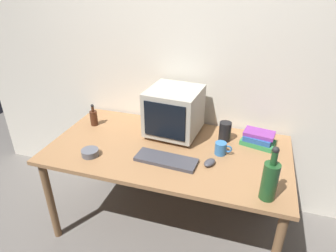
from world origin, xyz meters
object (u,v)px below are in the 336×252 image
(keyboard, at_px, (166,160))
(book_stack, at_px, (258,139))
(mug, at_px, (221,148))
(cd_spindle, at_px, (90,153))
(metal_canister, at_px, (225,132))
(crt_monitor, at_px, (174,111))
(bottle_tall, at_px, (270,180))
(bottle_short, at_px, (94,117))
(computer_mouse, at_px, (210,163))

(keyboard, xyz_separation_m, book_stack, (0.58, 0.41, 0.04))
(book_stack, relative_size, mug, 2.18)
(cd_spindle, bearing_deg, metal_canister, 29.46)
(mug, bearing_deg, crt_monitor, 155.35)
(metal_canister, bearing_deg, bottle_tall, -60.86)
(bottle_tall, distance_m, bottle_short, 1.47)
(keyboard, distance_m, cd_spindle, 0.53)
(computer_mouse, relative_size, metal_canister, 0.67)
(bottle_tall, relative_size, bottle_short, 1.81)
(keyboard, distance_m, bottle_tall, 0.68)
(keyboard, height_order, metal_canister, metal_canister)
(book_stack, height_order, metal_canister, metal_canister)
(computer_mouse, xyz_separation_m, cd_spindle, (-0.81, -0.14, 0.00))
(computer_mouse, distance_m, metal_canister, 0.36)
(computer_mouse, height_order, cd_spindle, cd_spindle)
(keyboard, bearing_deg, metal_canister, 53.52)
(bottle_short, height_order, mug, bottle_short)
(cd_spindle, bearing_deg, bottle_short, 116.25)
(keyboard, xyz_separation_m, bottle_short, (-0.73, 0.33, 0.06))
(crt_monitor, bearing_deg, metal_canister, 2.32)
(keyboard, bearing_deg, book_stack, 39.03)
(crt_monitor, xyz_separation_m, bottle_short, (-0.67, -0.05, -0.12))
(computer_mouse, height_order, metal_canister, metal_canister)
(book_stack, xyz_separation_m, mug, (-0.24, -0.21, -0.00))
(cd_spindle, bearing_deg, book_stack, 24.35)
(mug, bearing_deg, bottle_short, 173.18)
(mug, bearing_deg, book_stack, 41.01)
(keyboard, xyz_separation_m, metal_canister, (0.34, 0.40, 0.06))
(bottle_short, height_order, metal_canister, bottle_short)
(computer_mouse, bearing_deg, bottle_tall, -8.88)
(computer_mouse, bearing_deg, bottle_short, -173.55)
(computer_mouse, distance_m, bottle_tall, 0.44)
(book_stack, bearing_deg, keyboard, -144.62)
(cd_spindle, bearing_deg, computer_mouse, 9.47)
(crt_monitor, bearing_deg, book_stack, 2.70)
(crt_monitor, relative_size, computer_mouse, 4.15)
(crt_monitor, relative_size, keyboard, 0.99)
(book_stack, bearing_deg, computer_mouse, -128.81)
(cd_spindle, bearing_deg, bottle_tall, -4.00)
(bottle_short, distance_m, book_stack, 1.32)
(crt_monitor, distance_m, computer_mouse, 0.51)
(mug, xyz_separation_m, cd_spindle, (-0.86, -0.29, -0.02))
(crt_monitor, xyz_separation_m, cd_spindle, (-0.47, -0.47, -0.17))
(crt_monitor, bearing_deg, bottle_short, -175.47)
(book_stack, xyz_separation_m, cd_spindle, (-1.11, -0.50, -0.03))
(bottle_tall, xyz_separation_m, cd_spindle, (-1.18, 0.08, -0.10))
(crt_monitor, distance_m, book_stack, 0.66)
(crt_monitor, relative_size, bottle_tall, 1.23)
(crt_monitor, height_order, book_stack, crt_monitor)
(cd_spindle, height_order, metal_canister, metal_canister)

